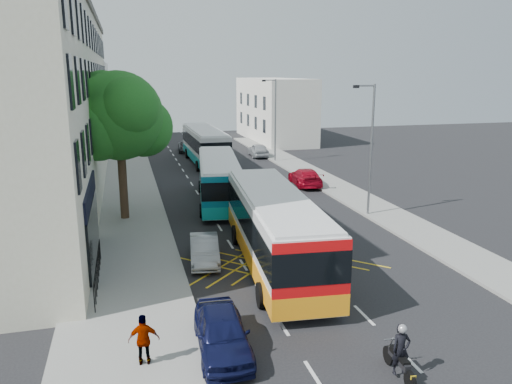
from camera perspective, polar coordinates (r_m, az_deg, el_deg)
ground at (r=19.60m, az=12.25°, el=-13.60°), size 120.00×120.00×0.00m
pavement_left at (r=31.64m, az=-14.71°, el=-2.97°), size 5.00×70.00×0.15m
pavement_right at (r=35.36m, az=12.15°, el=-1.09°), size 3.00×70.00×0.15m
terrace_main at (r=40.35m, az=-23.35°, el=9.52°), size 8.30×45.00×13.50m
terrace_far at (r=70.74m, az=-19.79°, el=9.69°), size 8.00×20.00×10.00m
building_right at (r=66.44m, az=2.05°, el=9.40°), size 6.00×18.00×8.00m
street_tree at (r=30.48m, az=-15.43°, el=8.29°), size 6.30×5.70×8.80m
lamp_near at (r=31.28m, az=12.90°, el=5.47°), size 1.45×0.15×8.00m
lamp_far at (r=49.74m, az=2.12°, el=8.70°), size 1.45×0.15×8.00m
railings at (r=22.29m, az=-17.67°, el=-8.49°), size 0.08×5.60×1.14m
bus_near at (r=23.06m, az=2.17°, el=-4.19°), size 3.87×12.46×3.45m
bus_mid at (r=34.45m, az=-4.26°, el=1.48°), size 4.10×11.38×3.13m
bus_far at (r=49.66m, az=-5.86°, el=5.36°), size 3.13×12.17×3.42m
motorbike at (r=16.00m, az=16.18°, el=-17.20°), size 0.60×1.94×1.72m
parked_car_blue at (r=16.70m, az=-3.89°, el=-15.70°), size 1.85×4.15×1.39m
parked_car_silver at (r=23.98m, az=-5.92°, el=-6.56°), size 1.76×3.91×1.24m
red_hatchback at (r=39.91m, az=5.65°, el=1.72°), size 2.36×4.91×1.38m
distant_car_grey at (r=57.22m, az=-7.91°, el=5.16°), size 2.28×4.33×1.16m
distant_car_silver at (r=53.35m, az=0.26°, el=4.82°), size 1.88×4.27×1.43m
pedestrian_far at (r=16.10m, az=-12.69°, el=-16.14°), size 0.98×0.49×1.62m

